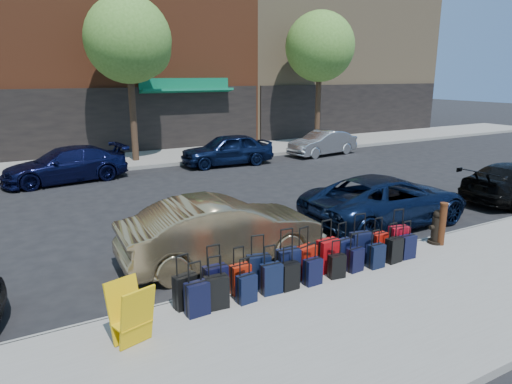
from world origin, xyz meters
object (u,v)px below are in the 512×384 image
tree_right (322,49)px  car_far_1 (65,165)px  display_rack (131,314)px  car_near_2 (387,200)px  bollard (442,223)px  fire_hydrant (437,228)px  car_far_3 (323,143)px  car_far_2 (227,150)px  suitcase_front_5 (306,261)px  car_near_1 (223,231)px  tree_center (131,42)px

tree_right → car_far_1: tree_right is taller
tree_right → display_rack: tree_right is taller
car_near_2 → bollard: bearing=169.8°
tree_right → car_near_2: size_ratio=1.48×
car_far_1 → car_near_2: bearing=28.7°
tree_right → bollard: (-7.34, -14.44, -4.73)m
car_near_2 → car_far_1: (-7.02, 9.84, -0.01)m
tree_right → fire_hydrant: bearing=-117.2°
car_far_3 → car_near_2: bearing=-35.8°
bollard → car_far_2: 11.94m
suitcase_front_5 → display_rack: size_ratio=1.08×
car_far_1 → suitcase_front_5: bearing=6.8°
fire_hydrant → car_near_1: car_near_1 is taller
tree_center → bollard: size_ratio=7.11×
tree_right → car_far_3: (-1.67, -2.51, -4.78)m
tree_center → car_near_1: tree_center is taller
bollard → display_rack: bearing=-176.3°
tree_right → car_near_2: 14.93m
car_far_1 → car_far_3: car_far_1 is taller
car_far_3 → car_near_1: bearing=-53.4°
tree_right → car_far_1: (-14.01, -2.47, -4.74)m
tree_center → display_rack: (-4.23, -14.92, -4.79)m
fire_hydrant → car_near_1: size_ratio=0.19×
tree_center → tree_right: same height
car_far_3 → display_rack: bearing=-53.7°
car_far_1 → car_far_2: bearing=83.0°
suitcase_front_5 → car_near_1: car_near_1 is taller
tree_center → car_near_1: (-1.61, -12.55, -4.68)m
car_far_1 → car_far_2: size_ratio=1.10×
tree_right → car_far_1: 15.00m
tree_center → tree_right: (10.50, 0.00, 0.00)m
car_near_1 → tree_right: bearing=-41.5°
bollard → car_far_2: car_far_2 is taller
car_far_2 → tree_center: bearing=-122.3°
tree_center → bollard: bearing=-77.7°
display_rack → car_far_3: (13.06, 12.40, 0.01)m
suitcase_front_5 → bollard: same height
car_near_1 → suitcase_front_5: bearing=-148.5°
tree_center → car_near_1: size_ratio=1.63×
fire_hydrant → car_far_2: car_far_2 is taller
tree_right → car_near_2: bearing=-119.6°
tree_right → car_near_1: size_ratio=1.63×
fire_hydrant → car_far_1: car_far_1 is taller
tree_center → tree_right: bearing=0.0°
car_near_2 → tree_right: bearing=-30.4°
car_near_1 → car_far_2: 11.23m
car_near_1 → display_rack: bearing=134.6°
suitcase_front_5 → car_far_3: car_far_3 is taller
suitcase_front_5 → car_near_1: 2.02m
bollard → car_far_2: bearing=88.9°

